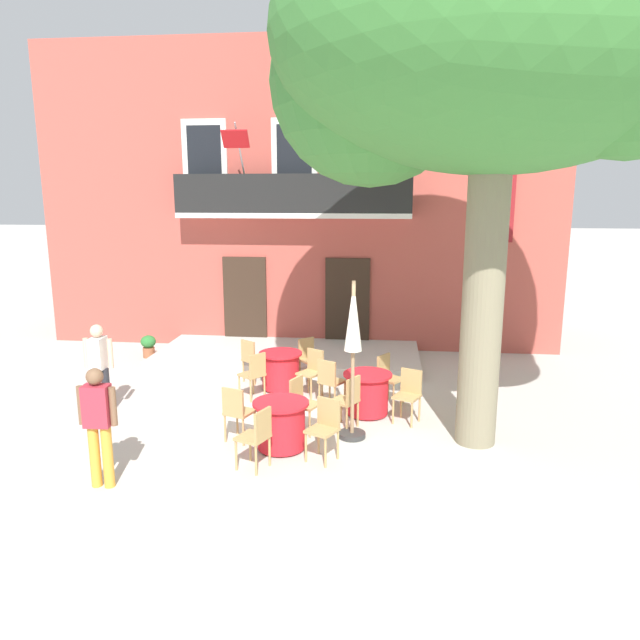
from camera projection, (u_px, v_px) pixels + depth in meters
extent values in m
plane|color=beige|center=(300.00, 423.00, 10.11)|extent=(120.00, 120.00, 0.00)
cube|color=#B24C42|center=(306.00, 197.00, 16.21)|extent=(13.00, 4.00, 7.50)
cube|color=#332319|center=(245.00, 302.00, 14.93)|extent=(1.10, 0.08, 2.30)
cube|color=#332319|center=(347.00, 304.00, 14.65)|extent=(1.10, 0.08, 2.30)
cube|color=silver|center=(205.00, 160.00, 14.28)|extent=(1.10, 0.08, 1.90)
cube|color=black|center=(205.00, 160.00, 14.25)|extent=(0.84, 0.04, 1.60)
cube|color=silver|center=(295.00, 159.00, 14.04)|extent=(1.10, 0.08, 1.90)
cube|color=black|center=(294.00, 159.00, 14.01)|extent=(0.84, 0.04, 1.60)
cube|color=silver|center=(387.00, 159.00, 13.80)|extent=(1.10, 0.08, 1.90)
cube|color=black|center=(387.00, 159.00, 13.77)|extent=(0.84, 0.04, 1.60)
cube|color=silver|center=(293.00, 215.00, 14.04)|extent=(5.60, 0.65, 0.12)
cube|color=black|center=(291.00, 194.00, 13.65)|extent=(5.60, 0.06, 0.90)
cylinder|color=#B2B2B7|center=(241.00, 154.00, 13.70)|extent=(0.04, 0.95, 1.33)
cube|color=red|center=(235.00, 139.00, 13.20)|extent=(0.60, 0.29, 0.38)
cylinder|color=#B2B2B7|center=(343.00, 153.00, 13.44)|extent=(0.04, 0.95, 1.33)
cube|color=#146B2D|center=(342.00, 138.00, 12.94)|extent=(0.60, 0.29, 0.38)
cylinder|color=#995638|center=(200.00, 206.00, 14.27)|extent=(0.32, 0.32, 0.31)
ellipsoid|color=#38843D|center=(199.00, 190.00, 14.19)|extent=(0.41, 0.41, 0.45)
cylinder|color=slate|center=(246.00, 206.00, 14.14)|extent=(0.26, 0.26, 0.31)
ellipsoid|color=#38843D|center=(246.00, 190.00, 14.06)|extent=(0.34, 0.34, 0.45)
cylinder|color=#995638|center=(293.00, 206.00, 14.02)|extent=(0.29, 0.29, 0.34)
ellipsoid|color=#4C8E38|center=(293.00, 190.00, 13.94)|extent=(0.37, 0.37, 0.41)
cylinder|color=#995638|center=(341.00, 208.00, 13.90)|extent=(0.28, 0.28, 0.25)
ellipsoid|color=#38843D|center=(341.00, 196.00, 13.84)|extent=(0.36, 0.36, 0.27)
cylinder|color=#995638|center=(390.00, 207.00, 13.77)|extent=(0.27, 0.27, 0.30)
ellipsoid|color=#4C8E38|center=(391.00, 192.00, 13.70)|extent=(0.34, 0.34, 0.38)
cube|color=maroon|center=(503.00, 181.00, 13.60)|extent=(0.60, 0.06, 2.80)
cube|color=silver|center=(288.00, 356.00, 13.78)|extent=(6.06, 2.59, 0.25)
cylinder|color=#7F755B|center=(482.00, 310.00, 8.90)|extent=(0.62, 0.62, 4.26)
ellipsoid|color=#3D7F38|center=(499.00, 32.00, 8.08)|extent=(6.38, 5.74, 3.83)
sphere|color=#3D7F38|center=(371.00, 83.00, 9.14)|extent=(3.19, 3.19, 3.19)
sphere|color=#3D7F38|center=(637.00, 43.00, 7.35)|extent=(2.87, 2.87, 2.87)
cylinder|color=red|center=(367.00, 394.00, 10.42)|extent=(0.74, 0.74, 0.68)
cylinder|color=red|center=(368.00, 374.00, 10.34)|extent=(0.86, 0.86, 0.04)
cylinder|color=#2D2823|center=(367.00, 413.00, 10.49)|extent=(0.44, 0.44, 0.03)
cylinder|color=tan|center=(412.00, 415.00, 9.84)|extent=(0.04, 0.04, 0.45)
cylinder|color=tan|center=(393.00, 411.00, 10.01)|extent=(0.04, 0.04, 0.45)
cylinder|color=tan|center=(419.00, 409.00, 10.12)|extent=(0.04, 0.04, 0.45)
cylinder|color=tan|center=(401.00, 405.00, 10.29)|extent=(0.04, 0.04, 0.45)
cube|color=tan|center=(407.00, 397.00, 10.01)|extent=(0.53, 0.53, 0.04)
cube|color=tan|center=(411.00, 381.00, 10.12)|extent=(0.36, 0.20, 0.42)
cylinder|color=tan|center=(403.00, 391.00, 11.02)|extent=(0.04, 0.04, 0.45)
cylinder|color=tan|center=(393.00, 396.00, 10.77)|extent=(0.04, 0.04, 0.45)
cylinder|color=tan|center=(388.00, 387.00, 11.24)|extent=(0.04, 0.04, 0.45)
cylinder|color=tan|center=(378.00, 392.00, 10.99)|extent=(0.04, 0.04, 0.45)
cube|color=tan|center=(391.00, 379.00, 10.95)|extent=(0.56, 0.56, 0.04)
cube|color=tan|center=(383.00, 365.00, 11.02)|extent=(0.25, 0.34, 0.42)
cylinder|color=tan|center=(330.00, 390.00, 11.10)|extent=(0.04, 0.04, 0.45)
cylinder|color=tan|center=(345.00, 393.00, 10.91)|extent=(0.04, 0.04, 0.45)
cylinder|color=tan|center=(319.00, 395.00, 10.83)|extent=(0.04, 0.04, 0.45)
cylinder|color=tan|center=(335.00, 399.00, 10.64)|extent=(0.04, 0.04, 0.45)
cube|color=tan|center=(332.00, 381.00, 10.82)|extent=(0.54, 0.54, 0.04)
cube|color=tan|center=(327.00, 372.00, 10.62)|extent=(0.35, 0.22, 0.42)
cylinder|color=tan|center=(330.00, 416.00, 9.82)|extent=(0.04, 0.04, 0.45)
cylinder|color=tan|center=(341.00, 410.00, 10.09)|extent=(0.04, 0.04, 0.45)
cylinder|color=tan|center=(347.00, 420.00, 9.62)|extent=(0.04, 0.04, 0.45)
cylinder|color=tan|center=(358.00, 414.00, 9.89)|extent=(0.04, 0.04, 0.45)
cube|color=tan|center=(344.00, 401.00, 9.80)|extent=(0.55, 0.55, 0.04)
cube|color=tan|center=(353.00, 390.00, 9.65)|extent=(0.22, 0.35, 0.42)
cylinder|color=red|center=(281.00, 371.00, 11.78)|extent=(0.74, 0.74, 0.68)
cylinder|color=red|center=(280.00, 353.00, 11.70)|extent=(0.86, 0.86, 0.04)
cylinder|color=#2D2823|center=(281.00, 388.00, 11.85)|extent=(0.44, 0.44, 0.03)
cylinder|color=tan|center=(239.00, 387.00, 11.27)|extent=(0.04, 0.04, 0.45)
cylinder|color=tan|center=(253.00, 383.00, 11.51)|extent=(0.04, 0.04, 0.45)
cylinder|color=tan|center=(251.00, 391.00, 11.04)|extent=(0.04, 0.04, 0.45)
cylinder|color=tan|center=(264.00, 387.00, 11.28)|extent=(0.04, 0.04, 0.45)
cube|color=tan|center=(252.00, 375.00, 11.23)|extent=(0.56, 0.56, 0.04)
cube|color=tan|center=(257.00, 365.00, 11.06)|extent=(0.26, 0.33, 0.42)
cylinder|color=tan|center=(311.00, 390.00, 11.12)|extent=(0.04, 0.04, 0.45)
cylinder|color=tan|center=(297.00, 386.00, 11.33)|extent=(0.04, 0.04, 0.45)
cylinder|color=tan|center=(322.00, 385.00, 11.38)|extent=(0.04, 0.04, 0.45)
cylinder|color=tan|center=(309.00, 382.00, 11.59)|extent=(0.04, 0.04, 0.45)
cube|color=tan|center=(310.00, 373.00, 11.30)|extent=(0.55, 0.55, 0.04)
cube|color=tan|center=(316.00, 360.00, 11.39)|extent=(0.34, 0.23, 0.42)
cylinder|color=tan|center=(323.00, 372.00, 12.20)|extent=(0.04, 0.04, 0.45)
cylinder|color=tan|center=(309.00, 375.00, 12.01)|extent=(0.04, 0.04, 0.45)
cylinder|color=tan|center=(313.00, 368.00, 12.47)|extent=(0.04, 0.04, 0.45)
cylinder|color=tan|center=(300.00, 371.00, 12.28)|extent=(0.04, 0.04, 0.45)
cube|color=tan|center=(311.00, 360.00, 12.19)|extent=(0.57, 0.57, 0.04)
cube|color=tan|center=(306.00, 348.00, 12.28)|extent=(0.31, 0.29, 0.42)
cylinder|color=tan|center=(255.00, 368.00, 12.52)|extent=(0.04, 0.04, 0.45)
cylinder|color=tan|center=(267.00, 371.00, 12.30)|extent=(0.04, 0.04, 0.45)
cylinder|color=tan|center=(243.00, 371.00, 12.26)|extent=(0.04, 0.04, 0.45)
cylinder|color=tan|center=(255.00, 374.00, 12.05)|extent=(0.04, 0.04, 0.45)
cube|color=tan|center=(255.00, 360.00, 12.23)|extent=(0.56, 0.56, 0.04)
cube|color=tan|center=(248.00, 351.00, 12.05)|extent=(0.34, 0.25, 0.42)
cylinder|color=red|center=(281.00, 426.00, 9.01)|extent=(0.74, 0.74, 0.68)
cylinder|color=red|center=(281.00, 403.00, 8.93)|extent=(0.86, 0.86, 0.04)
cylinder|color=#2D2823|center=(281.00, 448.00, 9.08)|extent=(0.44, 0.44, 0.03)
cylinder|color=tan|center=(236.00, 455.00, 8.33)|extent=(0.04, 0.04, 0.45)
cylinder|color=tan|center=(250.00, 446.00, 8.62)|extent=(0.04, 0.04, 0.45)
cylinder|color=tan|center=(256.00, 460.00, 8.17)|extent=(0.04, 0.04, 0.45)
cylinder|color=tan|center=(270.00, 451.00, 8.46)|extent=(0.04, 0.04, 0.45)
cube|color=tan|center=(253.00, 437.00, 8.34)|extent=(0.52, 0.52, 0.04)
cube|color=tan|center=(263.00, 424.00, 8.21)|extent=(0.18, 0.37, 0.42)
cylinder|color=tan|center=(325.00, 453.00, 8.40)|extent=(0.04, 0.04, 0.45)
cylinder|color=tan|center=(306.00, 448.00, 8.59)|extent=(0.04, 0.04, 0.45)
cylinder|color=tan|center=(338.00, 445.00, 8.68)|extent=(0.04, 0.04, 0.45)
cylinder|color=tan|center=(319.00, 440.00, 8.86)|extent=(0.04, 0.04, 0.45)
cube|color=tan|center=(322.00, 431.00, 8.58)|extent=(0.54, 0.54, 0.04)
cube|color=tan|center=(329.00, 412.00, 8.68)|extent=(0.36, 0.21, 0.42)
cylinder|color=tan|center=(320.00, 417.00, 9.74)|extent=(0.04, 0.04, 0.45)
cylinder|color=tan|center=(310.00, 424.00, 9.45)|extent=(0.04, 0.04, 0.45)
cylinder|color=tan|center=(302.00, 414.00, 9.91)|extent=(0.04, 0.04, 0.45)
cylinder|color=tan|center=(292.00, 420.00, 9.62)|extent=(0.04, 0.04, 0.45)
cube|color=tan|center=(306.00, 405.00, 9.63)|extent=(0.52, 0.52, 0.04)
cube|color=tan|center=(296.00, 390.00, 9.67)|extent=(0.18, 0.37, 0.42)
cylinder|color=tan|center=(237.00, 421.00, 9.58)|extent=(0.04, 0.04, 0.45)
cylinder|color=tan|center=(255.00, 425.00, 9.44)|extent=(0.04, 0.04, 0.45)
cylinder|color=tan|center=(225.00, 428.00, 9.28)|extent=(0.04, 0.04, 0.45)
cylinder|color=tan|center=(243.00, 432.00, 9.14)|extent=(0.04, 0.04, 0.45)
cube|color=tan|center=(240.00, 412.00, 9.31)|extent=(0.51, 0.51, 0.04)
cube|color=tan|center=(233.00, 402.00, 9.10)|extent=(0.37, 0.16, 0.42)
cylinder|color=#997A56|center=(353.00, 361.00, 9.24)|extent=(0.06, 0.06, 2.55)
cylinder|color=#333333|center=(352.00, 435.00, 9.50)|extent=(0.44, 0.44, 0.08)
cone|color=silver|center=(353.00, 316.00, 9.09)|extent=(0.28, 0.28, 1.10)
cylinder|color=#995638|center=(149.00, 352.00, 14.12)|extent=(0.28, 0.28, 0.24)
ellipsoid|color=#2D7533|center=(148.00, 341.00, 14.06)|extent=(0.36, 0.36, 0.30)
cylinder|color=gold|center=(95.00, 456.00, 7.84)|extent=(0.14, 0.14, 0.86)
cylinder|color=gold|center=(108.00, 457.00, 7.82)|extent=(0.14, 0.14, 0.86)
cube|color=#B72D3D|center=(97.00, 406.00, 7.68)|extent=(0.35, 0.24, 0.56)
sphere|color=brown|center=(95.00, 376.00, 7.60)|extent=(0.22, 0.22, 0.22)
cylinder|color=brown|center=(81.00, 405.00, 7.71)|extent=(0.09, 0.09, 0.52)
cylinder|color=brown|center=(113.00, 406.00, 7.66)|extent=(0.09, 0.09, 0.52)
cylinder|color=#232328|center=(97.00, 391.00, 10.43)|extent=(0.14, 0.14, 0.85)
cylinder|color=#232328|center=(106.00, 391.00, 10.41)|extent=(0.14, 0.14, 0.85)
cube|color=white|center=(98.00, 353.00, 10.28)|extent=(0.22, 0.34, 0.56)
sphere|color=beige|center=(96.00, 331.00, 10.19)|extent=(0.22, 0.22, 0.22)
cylinder|color=beige|center=(86.00, 353.00, 10.30)|extent=(0.09, 0.09, 0.52)
cylinder|color=beige|center=(110.00, 353.00, 10.25)|extent=(0.09, 0.09, 0.52)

